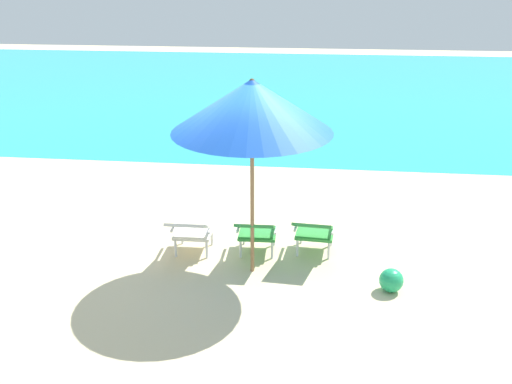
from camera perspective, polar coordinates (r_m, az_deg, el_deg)
The scene contains 7 objects.
ground_plane at distance 12.15m, azimuth 2.06°, elevation 2.81°, with size 40.00×40.00×0.00m, color beige.
ocean_band at distance 20.65m, azimuth 4.16°, elevation 10.24°, with size 40.00×18.00×0.01m, color #28B2B7.
lounge_chair_left at distance 8.09m, azimuth -6.41°, elevation -3.72°, with size 0.56×0.88×0.68m.
lounge_chair_center at distance 8.02m, azimuth 0.06°, elevation -3.79°, with size 0.56×0.89×0.68m.
lounge_chair_right at distance 8.07m, azimuth 5.71°, elevation -3.74°, with size 0.60×0.91×0.68m.
beach_umbrella_center at distance 7.04m, azimuth -0.39°, elevation 8.44°, with size 2.11×2.12×2.59m.
beach_ball at distance 7.49m, azimuth 13.14°, elevation -8.45°, with size 0.30×0.30×0.30m, color #1E9E60.
Camera 1 is at (0.93, -7.53, 3.72)m, focal length 40.74 mm.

